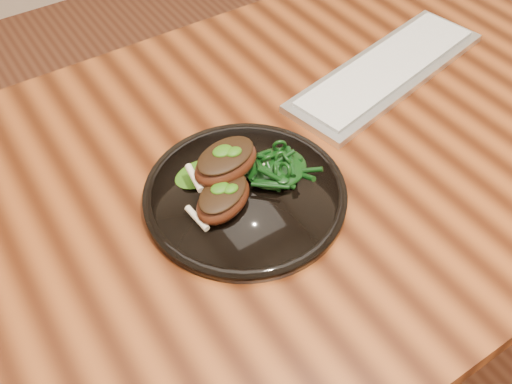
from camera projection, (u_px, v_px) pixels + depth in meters
desk at (302, 180)px, 0.95m from camera, size 1.60×0.80×0.75m
plate at (245, 194)px, 0.81m from camera, size 0.29×0.29×0.02m
lamb_chop_front at (223, 198)px, 0.77m from camera, size 0.11×0.09×0.04m
lamb_chop_back at (225, 162)px, 0.78m from camera, size 0.11×0.08×0.05m
herb_smear at (201, 173)px, 0.82m from camera, size 0.08×0.05×0.01m
greens_heap at (276, 165)px, 0.82m from camera, size 0.09×0.09×0.03m
keyboard at (387, 70)px, 1.01m from camera, size 0.44×0.21×0.02m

